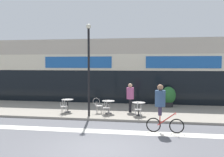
{
  "coord_description": "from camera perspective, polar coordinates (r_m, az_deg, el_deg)",
  "views": [
    {
      "loc": [
        2.0,
        -8.84,
        3.03
      ],
      "look_at": [
        -0.68,
        6.85,
        2.12
      ],
      "focal_mm": 42.0,
      "sensor_mm": 36.0,
      "label": 1
    }
  ],
  "objects": [
    {
      "name": "pedestrian_near_end",
      "position": [
        15.77,
        3.98,
        -3.6
      ],
      "size": [
        0.52,
        0.52,
        1.72
      ],
      "rotation": [
        0.0,
        0.0,
        0.19
      ],
      "color": "black",
      "rests_on": "sidewalk_slab"
    },
    {
      "name": "cyclist_0",
      "position": [
        11.68,
        10.64,
        -5.44
      ],
      "size": [
        1.64,
        0.52,
        2.12
      ],
      "rotation": [
        0.0,
        0.0,
        -0.05
      ],
      "color": "black",
      "rests_on": "ground"
    },
    {
      "name": "bistro_table_0",
      "position": [
        15.97,
        -9.66,
        -5.28
      ],
      "size": [
        0.71,
        0.71,
        0.76
      ],
      "color": "black",
      "rests_on": "sidewalk_slab"
    },
    {
      "name": "cafe_chair_1_near",
      "position": [
        14.69,
        -1.28,
        -6.09
      ],
      "size": [
        0.45,
        0.6,
        0.9
      ],
      "rotation": [
        0.0,
        0.0,
        1.44
      ],
      "color": "#B7B2AD",
      "rests_on": "sidewalk_slab"
    },
    {
      "name": "planter_pot",
      "position": [
        17.99,
        12.2,
        -3.81
      ],
      "size": [
        0.96,
        0.96,
        1.36
      ],
      "color": "#232326",
      "rests_on": "sidewalk_slab"
    },
    {
      "name": "storefront_facade",
      "position": [
        20.9,
        4.19,
        1.59
      ],
      "size": [
        40.0,
        4.06,
        4.85
      ],
      "color": "#B2A899",
      "rests_on": "ground"
    },
    {
      "name": "bistro_table_2",
      "position": [
        14.84,
        5.83,
        -5.98
      ],
      "size": [
        0.74,
        0.74,
        0.73
      ],
      "color": "black",
      "rests_on": "sidewalk_slab"
    },
    {
      "name": "cafe_chair_0_near",
      "position": [
        15.39,
        -10.42,
        -5.72
      ],
      "size": [
        0.42,
        0.58,
        0.9
      ],
      "rotation": [
        0.0,
        0.0,
        1.63
      ],
      "color": "#B7B2AD",
      "rests_on": "sidewalk_slab"
    },
    {
      "name": "cafe_chair_1_side",
      "position": [
        15.42,
        -3.1,
        -5.65
      ],
      "size": [
        0.58,
        0.41,
        0.9
      ],
      "rotation": [
        0.0,
        0.0,
        0.01
      ],
      "color": "#B7B2AD",
      "rests_on": "sidewalk_slab"
    },
    {
      "name": "sidewalk_slab",
      "position": [
        16.48,
        2.58,
        -7.1
      ],
      "size": [
        40.0,
        5.5,
        0.12
      ],
      "primitive_type": "cube",
      "color": "gray",
      "rests_on": "ground"
    },
    {
      "name": "bike_lane_stripe",
      "position": [
        11.86,
        -0.36,
        -11.5
      ],
      "size": [
        36.0,
        0.7,
        0.01
      ],
      "primitive_type": "cube",
      "color": "silver",
      "rests_on": "ground"
    },
    {
      "name": "lamp_post",
      "position": [
        14.41,
        -5.09,
        3.34
      ],
      "size": [
        0.26,
        0.26,
        5.06
      ],
      "color": "black",
      "rests_on": "sidewalk_slab"
    },
    {
      "name": "ground_plane",
      "position": [
        9.55,
        -3.03,
        -15.21
      ],
      "size": [
        120.0,
        120.0,
        0.0
      ],
      "primitive_type": "plane",
      "color": "#5B5B60"
    },
    {
      "name": "cafe_chair_2_near",
      "position": [
        14.23,
        5.66,
        -6.41
      ],
      "size": [
        0.4,
        0.57,
        0.9
      ],
      "rotation": [
        0.0,
        0.0,
        1.57
      ],
      "color": "#B7B2AD",
      "rests_on": "sidewalk_slab"
    },
    {
      "name": "bistro_table_1",
      "position": [
        15.29,
        -0.8,
        -5.65
      ],
      "size": [
        0.73,
        0.73,
        0.75
      ],
      "color": "black",
      "rests_on": "sidewalk_slab"
    }
  ]
}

